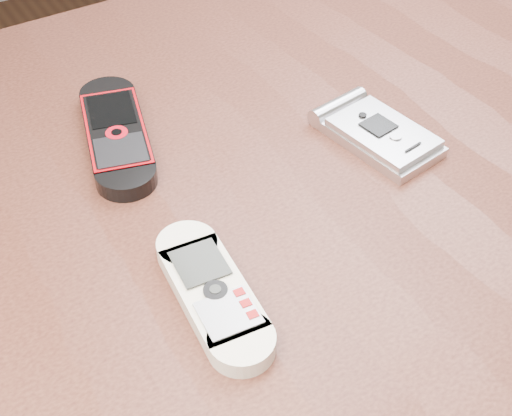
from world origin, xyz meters
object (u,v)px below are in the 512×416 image
object	(u,v)px
nokia_white	(213,292)
nokia_black_red	(116,133)
table	(251,304)
motorola_razr	(380,134)

from	to	relation	value
nokia_white	nokia_black_red	size ratio (longest dim) A/B	0.84
nokia_white	table	bearing A→B (deg)	46.20
nokia_white	nokia_black_red	distance (m)	0.20
table	nokia_white	size ratio (longest dim) A/B	8.49
table	nokia_black_red	xyz separation A→B (m)	(-0.05, 0.15, 0.11)
table	motorola_razr	xyz separation A→B (m)	(0.15, 0.02, 0.11)
table	motorola_razr	size ratio (longest dim) A/B	10.16
nokia_black_red	motorola_razr	size ratio (longest dim) A/B	1.43
table	nokia_black_red	world-z (taller)	nokia_black_red
nokia_white	nokia_black_red	bearing A→B (deg)	91.25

